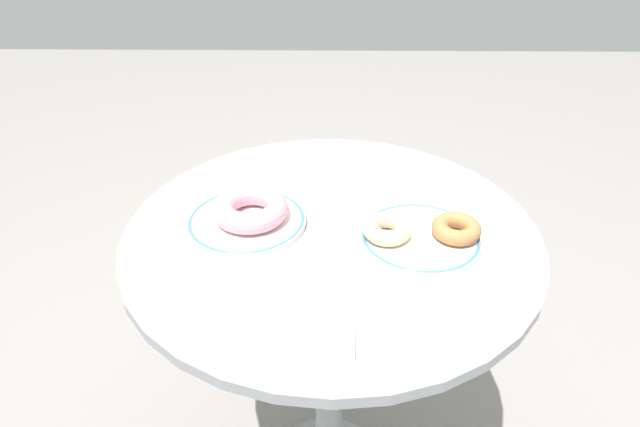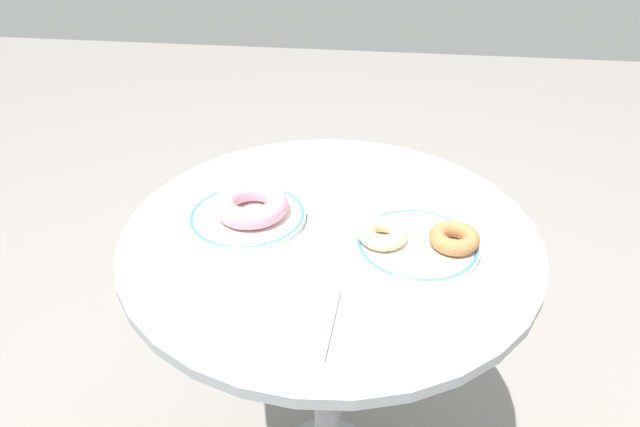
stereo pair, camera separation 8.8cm
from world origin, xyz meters
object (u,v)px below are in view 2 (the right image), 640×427
Objects in this scene: plate_left at (248,216)px; donut_pink_frosted at (251,204)px; donut_glazed at (383,233)px; plate_right at (417,244)px; cafe_table at (329,317)px; donut_cinnamon at (454,238)px; paper_napkin at (279,317)px.

plate_left is 0.02m from donut_pink_frosted.
donut_pink_frosted is 0.22m from donut_glazed.
plate_left is at bearing 171.15° from plate_right.
donut_glazed is (0.09, -0.04, 0.22)m from cafe_table.
donut_cinnamon reaches higher than paper_napkin.
cafe_table is 0.26m from donut_pink_frosted.
donut_glazed is at bearing -24.50° from cafe_table.
donut_pink_frosted reaches higher than plate_right.
donut_cinnamon is 0.30m from paper_napkin.
cafe_table is 0.25m from plate_right.
donut_cinnamon reaches higher than plate_right.
plate_right is at bearing -14.37° from cafe_table.
paper_napkin is (-0.18, -0.18, -0.00)m from plate_right.
donut_glazed is at bearing 54.41° from paper_napkin.
plate_left is (-0.14, 0.01, 0.20)m from cafe_table.
donut_pink_frosted is 0.33m from donut_cinnamon.
paper_napkin is (0.10, -0.22, -0.00)m from plate_left.
paper_napkin is (0.09, -0.22, -0.03)m from donut_pink_frosted.
plate_right is 0.26m from paper_napkin.
plate_right is 1.33× the size of paper_napkin.
donut_glazed is at bearing -178.86° from donut_cinnamon.
plate_left is 0.23m from donut_glazed.
cafe_table is 5.08× the size of paper_napkin.
paper_napkin is at bearing -66.54° from plate_left.
cafe_table is 0.25m from plate_left.
donut_cinnamon is 1.00× the size of donut_glazed.
plate_left is 0.24m from paper_napkin.
donut_cinnamon is at bearing 37.47° from paper_napkin.
cafe_table is at bearing 165.63° from plate_right.
donut_cinnamon is (0.33, -0.04, 0.02)m from plate_left.
donut_glazed reaches higher than paper_napkin.
donut_glazed reaches higher than plate_right.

